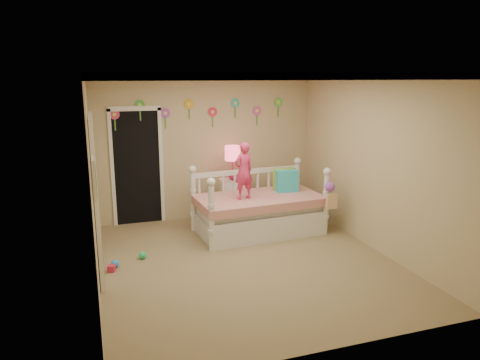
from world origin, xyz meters
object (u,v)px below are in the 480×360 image
object	(u,v)px
daybed	(259,200)
nightstand	(233,200)
child	(244,171)
table_lamp	(233,157)

from	to	relation	value
daybed	nightstand	bearing A→B (deg)	104.00
child	table_lamp	xyz separation A→B (m)	(0.07, 0.81, 0.08)
daybed	nightstand	distance (m)	0.78
table_lamp	nightstand	bearing A→B (deg)	0.00
daybed	table_lamp	bearing A→B (deg)	104.00
daybed	nightstand	size ratio (longest dim) A/B	2.72
child	nightstand	xyz separation A→B (m)	(0.07, 0.81, -0.71)
child	nightstand	distance (m)	1.07
daybed	child	bearing A→B (deg)	-167.42
child	daybed	bearing A→B (deg)	-177.36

